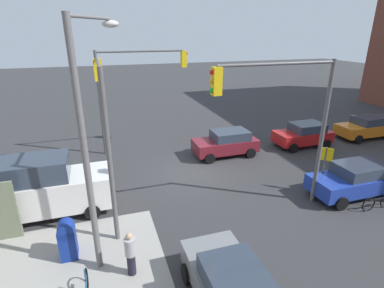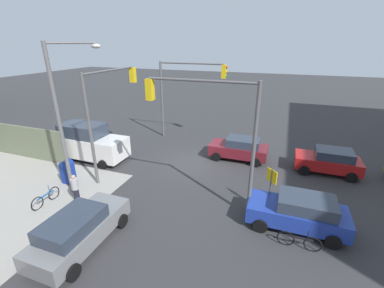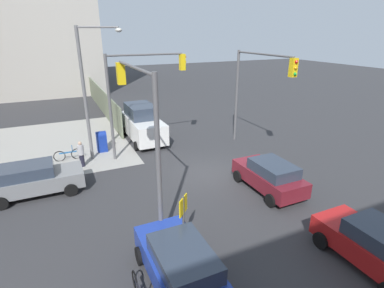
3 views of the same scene
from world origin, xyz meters
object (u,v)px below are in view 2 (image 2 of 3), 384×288
at_px(bicycle_at_crosswalk, 299,241).
at_px(sedan_maroon, 240,148).
at_px(traffic_signal_se_corner, 185,85).
at_px(mailbox_blue, 68,171).
at_px(traffic_signal_nw_corner, 210,121).
at_px(traffic_signal_ne_corner, 109,101).
at_px(coupe_red, 329,161).
at_px(coupe_gray, 79,229).
at_px(bicycle_leaning_on_fence, 46,198).
at_px(street_lamp_corner, 65,110).
at_px(van_white_delivery, 88,142).
at_px(coupe_blue, 299,212).
at_px(pedestrian_crossing, 75,188).

bearing_deg(bicycle_at_crosswalk, sedan_maroon, -63.55).
height_order(traffic_signal_se_corner, mailbox_blue, traffic_signal_se_corner).
xyz_separation_m(traffic_signal_nw_corner, traffic_signal_ne_corner, (6.94, -1.94, -0.02)).
height_order(coupe_red, coupe_gray, same).
bearing_deg(mailbox_blue, bicycle_leaning_on_fence, 105.28).
relative_size(street_lamp_corner, bicycle_at_crosswalk, 4.57).
distance_m(traffic_signal_ne_corner, mailbox_blue, 4.86).
distance_m(sedan_maroon, coupe_red, 5.77).
relative_size(coupe_red, van_white_delivery, 0.72).
height_order(coupe_gray, bicycle_leaning_on_fence, coupe_gray).
relative_size(traffic_signal_nw_corner, coupe_gray, 1.47).
bearing_deg(coupe_blue, mailbox_blue, 1.57).
relative_size(sedan_maroon, van_white_delivery, 0.75).
xyz_separation_m(traffic_signal_nw_corner, van_white_delivery, (9.76, -2.70, -3.35)).
height_order(coupe_red, bicycle_leaning_on_fence, coupe_red).
relative_size(traffic_signal_nw_corner, bicycle_leaning_on_fence, 3.71).
distance_m(traffic_signal_se_corner, mailbox_blue, 10.98).
distance_m(traffic_signal_nw_corner, coupe_gray, 7.17).
height_order(coupe_blue, bicycle_at_crosswalk, coupe_blue).
relative_size(traffic_signal_se_corner, bicycle_at_crosswalk, 3.71).
distance_m(traffic_signal_ne_corner, bicycle_at_crosswalk, 12.56).
xyz_separation_m(mailbox_blue, coupe_gray, (-4.52, 3.98, 0.08)).
height_order(sedan_maroon, pedestrian_crossing, sedan_maroon).
bearing_deg(traffic_signal_ne_corner, coupe_red, -161.84).
distance_m(coupe_red, pedestrian_crossing, 15.28).
height_order(traffic_signal_ne_corner, bicycle_at_crosswalk, traffic_signal_ne_corner).
xyz_separation_m(sedan_maroon, pedestrian_crossing, (7.09, 8.36, -0.02)).
bearing_deg(coupe_red, traffic_signal_nw_corner, 45.19).
relative_size(traffic_signal_ne_corner, pedestrian_crossing, 4.06).
bearing_deg(street_lamp_corner, sedan_maroon, -137.13).
bearing_deg(traffic_signal_nw_corner, sedan_maroon, -94.05).
relative_size(traffic_signal_ne_corner, coupe_gray, 1.47).
distance_m(van_white_delivery, bicycle_leaning_on_fence, 5.74).
relative_size(street_lamp_corner, coupe_blue, 1.87).
bearing_deg(coupe_blue, traffic_signal_se_corner, -45.29).
bearing_deg(pedestrian_crossing, sedan_maroon, -98.61).
xyz_separation_m(traffic_signal_nw_corner, bicycle_leaning_on_fence, (8.04, 2.70, -4.28)).
height_order(street_lamp_corner, sedan_maroon, street_lamp_corner).
bearing_deg(traffic_signal_se_corner, traffic_signal_ne_corner, 72.73).
distance_m(traffic_signal_se_corner, van_white_delivery, 8.73).
bearing_deg(coupe_blue, bicycle_at_crosswalk, 92.38).
xyz_separation_m(traffic_signal_nw_corner, mailbox_blue, (8.64, 0.50, -3.86)).
height_order(mailbox_blue, sedan_maroon, sedan_maroon).
bearing_deg(pedestrian_crossing, coupe_gray, 167.09).
height_order(mailbox_blue, pedestrian_crossing, pedestrian_crossing).
bearing_deg(street_lamp_corner, coupe_red, -152.11).
xyz_separation_m(sedan_maroon, coupe_red, (-5.76, 0.11, -0.00)).
distance_m(coupe_gray, bicycle_at_crosswalk, 9.01).
bearing_deg(traffic_signal_se_corner, street_lamp_corner, 74.80).
distance_m(street_lamp_corner, bicycle_leaning_on_fence, 4.72).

